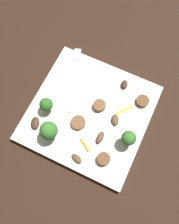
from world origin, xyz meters
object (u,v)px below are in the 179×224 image
(sausage_slice_0, at_px, (104,159))
(pepper_strip_0, at_px, (85,145))
(mushroom_1, at_px, (77,159))
(mushroom_2, at_px, (115,120))
(broccoli_floret_1, at_px, (46,105))
(sausage_slice_1, at_px, (78,123))
(plate, at_px, (90,113))
(mushroom_4, at_px, (35,123))
(pepper_strip_1, at_px, (124,110))
(fork, at_px, (75,74))
(broccoli_floret_2, at_px, (129,138))
(mushroom_0, at_px, (124,84))
(mushroom_3, at_px, (100,137))
(broccoli_floret_0, at_px, (49,131))
(sausage_slice_3, at_px, (142,101))
(sausage_slice_2, at_px, (99,106))

(sausage_slice_0, distance_m, pepper_strip_0, 0.05)
(mushroom_1, bearing_deg, mushroom_2, -19.00)
(broccoli_floret_1, xyz_separation_m, sausage_slice_1, (-0.00, -0.08, -0.02))
(plate, height_order, mushroom_2, mushroom_2)
(mushroom_4, height_order, pepper_strip_1, mushroom_4)
(fork, distance_m, mushroom_1, 0.22)
(broccoli_floret_2, xyz_separation_m, mushroom_2, (0.04, 0.05, -0.03))
(mushroom_0, height_order, mushroom_3, same)
(mushroom_3, bearing_deg, broccoli_floret_2, -72.68)
(fork, xyz_separation_m, sausage_slice_1, (-0.11, -0.07, 0.00))
(mushroom_0, distance_m, pepper_strip_1, 0.07)
(broccoli_floret_0, xyz_separation_m, sausage_slice_1, (0.05, -0.05, -0.03))
(plate, distance_m, mushroom_2, 0.07)
(sausage_slice_3, xyz_separation_m, mushroom_2, (-0.07, 0.04, -0.00))
(plate, height_order, sausage_slice_1, sausage_slice_1)
(broccoli_floret_0, xyz_separation_m, mushroom_4, (0.01, 0.05, -0.03))
(sausage_slice_2, distance_m, mushroom_2, 0.05)
(fork, bearing_deg, sausage_slice_3, -109.09)
(broccoli_floret_0, relative_size, mushroom_4, 1.86)
(sausage_slice_0, distance_m, sausage_slice_3, 0.17)
(sausage_slice_2, bearing_deg, mushroom_1, -177.16)
(fork, height_order, broccoli_floret_0, broccoli_floret_0)
(broccoli_floret_2, bearing_deg, fork, 60.64)
(sausage_slice_0, height_order, sausage_slice_2, same)
(sausage_slice_1, bearing_deg, broccoli_floret_0, 139.09)
(mushroom_3, relative_size, pepper_strip_1, 0.66)
(broccoli_floret_0, bearing_deg, broccoli_floret_2, -70.01)
(broccoli_floret_1, distance_m, mushroom_2, 0.17)
(sausage_slice_3, bearing_deg, sausage_slice_2, 121.92)
(plate, height_order, pepper_strip_1, pepper_strip_1)
(mushroom_0, height_order, mushroom_2, mushroom_0)
(broccoli_floret_1, distance_m, sausage_slice_0, 0.18)
(fork, relative_size, sausage_slice_3, 5.48)
(sausage_slice_0, xyz_separation_m, sausage_slice_3, (0.17, -0.03, -0.00))
(broccoli_floret_2, distance_m, mushroom_1, 0.13)
(broccoli_floret_1, height_order, pepper_strip_1, broccoli_floret_1)
(sausage_slice_2, height_order, pepper_strip_1, sausage_slice_2)
(sausage_slice_0, bearing_deg, broccoli_floret_2, -27.49)
(fork, bearing_deg, mushroom_2, -136.10)
(mushroom_0, xyz_separation_m, mushroom_4, (-0.18, 0.15, -0.00))
(broccoli_floret_1, height_order, mushroom_3, broccoli_floret_1)
(plate, xyz_separation_m, mushroom_4, (-0.08, 0.10, 0.01))
(pepper_strip_0, bearing_deg, mushroom_4, 91.94)
(broccoli_floret_2, bearing_deg, broccoli_floret_1, 91.92)
(fork, xyz_separation_m, sausage_slice_0, (-0.17, -0.16, 0.01))
(broccoli_floret_0, relative_size, sausage_slice_1, 1.65)
(broccoli_floret_0, relative_size, mushroom_3, 1.86)
(mushroom_2, bearing_deg, mushroom_3, 165.54)
(broccoli_floret_0, bearing_deg, mushroom_4, 80.22)
(plate, xyz_separation_m, sausage_slice_1, (-0.04, 0.01, 0.01))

